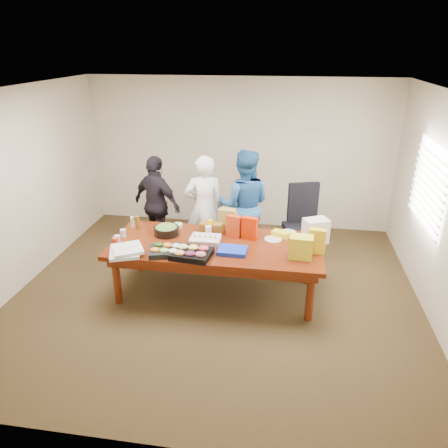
% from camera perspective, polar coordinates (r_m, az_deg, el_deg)
% --- Properties ---
extents(floor, '(5.50, 5.00, 0.02)m').
position_cam_1_polar(floor, '(5.98, -1.03, -9.25)').
color(floor, '#47301E').
rests_on(floor, ground).
extents(ceiling, '(5.50, 5.00, 0.02)m').
position_cam_1_polar(ceiling, '(5.06, -1.26, 17.67)').
color(ceiling, white).
rests_on(ceiling, wall_back).
extents(wall_back, '(5.50, 0.04, 2.70)m').
position_cam_1_polar(wall_back, '(7.74, 2.07, 9.41)').
color(wall_back, beige).
rests_on(wall_back, floor).
extents(wall_front, '(5.50, 0.04, 2.70)m').
position_cam_1_polar(wall_front, '(3.21, -8.98, -12.41)').
color(wall_front, beige).
rests_on(wall_front, floor).
extents(wall_left, '(0.04, 5.00, 2.70)m').
position_cam_1_polar(wall_left, '(6.42, -26.16, 4.06)').
color(wall_left, beige).
rests_on(wall_left, floor).
extents(wall_right, '(0.04, 5.00, 2.70)m').
position_cam_1_polar(wall_right, '(5.62, 27.69, 1.24)').
color(wall_right, beige).
rests_on(wall_right, floor).
extents(window_panel, '(0.03, 1.40, 1.10)m').
position_cam_1_polar(window_panel, '(6.10, 26.06, 4.66)').
color(window_panel, white).
rests_on(window_panel, wall_right).
extents(window_blinds, '(0.04, 1.36, 1.00)m').
position_cam_1_polar(window_blinds, '(6.09, 25.71, 4.69)').
color(window_blinds, beige).
rests_on(window_blinds, wall_right).
extents(conference_table, '(2.80, 1.20, 0.75)m').
position_cam_1_polar(conference_table, '(5.78, -1.06, -6.03)').
color(conference_table, '#4C1C0F').
rests_on(conference_table, floor).
extents(office_chair, '(0.74, 0.74, 1.16)m').
position_cam_1_polar(office_chair, '(6.68, 10.49, -0.26)').
color(office_chair, black).
rests_on(office_chair, floor).
extents(person_center, '(0.70, 0.56, 1.68)m').
position_cam_1_polar(person_center, '(6.58, -2.66, 2.20)').
color(person_center, white).
rests_on(person_center, floor).
extents(person_right, '(0.89, 0.71, 1.76)m').
position_cam_1_polar(person_right, '(6.59, 2.71, 2.58)').
color(person_right, '#275F9D').
rests_on(person_right, floor).
extents(person_left, '(1.01, 0.77, 1.60)m').
position_cam_1_polar(person_left, '(6.91, -9.04, 2.63)').
color(person_left, black).
rests_on(person_left, floor).
extents(veggie_tray, '(0.51, 0.44, 0.07)m').
position_cam_1_polar(veggie_tray, '(5.40, -7.86, -3.63)').
color(veggie_tray, black).
rests_on(veggie_tray, conference_table).
extents(fruit_tray, '(0.52, 0.43, 0.07)m').
position_cam_1_polar(fruit_tray, '(5.28, -4.40, -4.06)').
color(fruit_tray, black).
rests_on(fruit_tray, conference_table).
extents(sheet_cake, '(0.40, 0.30, 0.07)m').
position_cam_1_polar(sheet_cake, '(5.65, -2.55, -2.12)').
color(sheet_cake, silver).
rests_on(sheet_cake, conference_table).
extents(salad_bowl, '(0.40, 0.40, 0.11)m').
position_cam_1_polar(salad_bowl, '(5.91, -7.81, -0.90)').
color(salad_bowl, black).
rests_on(salad_bowl, conference_table).
extents(chip_bag_blue, '(0.37, 0.28, 0.05)m').
position_cam_1_polar(chip_bag_blue, '(5.37, 1.15, -3.63)').
color(chip_bag_blue, '#1433C4').
rests_on(chip_bag_blue, conference_table).
extents(chip_bag_red, '(0.23, 0.13, 0.31)m').
position_cam_1_polar(chip_bag_red, '(5.70, 3.50, -0.57)').
color(chip_bag_red, red).
rests_on(chip_bag_red, conference_table).
extents(chip_bag_yellow, '(0.23, 0.12, 0.33)m').
position_cam_1_polar(chip_bag_yellow, '(5.42, 12.45, -2.29)').
color(chip_bag_yellow, yellow).
rests_on(chip_bag_yellow, conference_table).
extents(chip_bag_orange, '(0.22, 0.14, 0.31)m').
position_cam_1_polar(chip_bag_orange, '(5.75, 1.31, -0.29)').
color(chip_bag_orange, red).
rests_on(chip_bag_orange, conference_table).
extents(mayo_jar, '(0.09, 0.09, 0.13)m').
position_cam_1_polar(mayo_jar, '(5.84, -2.13, -0.88)').
color(mayo_jar, white).
rests_on(mayo_jar, conference_table).
extents(mustard_bottle, '(0.08, 0.08, 0.19)m').
position_cam_1_polar(mustard_bottle, '(5.91, -1.86, -0.27)').
color(mustard_bottle, yellow).
rests_on(mustard_bottle, conference_table).
extents(dressing_bottle, '(0.08, 0.08, 0.20)m').
position_cam_1_polar(dressing_bottle, '(6.14, -11.63, 0.20)').
color(dressing_bottle, brown).
rests_on(dressing_bottle, conference_table).
extents(ranch_bottle, '(0.06, 0.06, 0.16)m').
position_cam_1_polar(ranch_bottle, '(6.21, -12.30, 0.25)').
color(ranch_bottle, silver).
rests_on(ranch_bottle, conference_table).
extents(banana_bunch, '(0.27, 0.22, 0.08)m').
position_cam_1_polar(banana_bunch, '(5.84, 7.72, -1.35)').
color(banana_bunch, yellow).
rests_on(banana_bunch, conference_table).
extents(bread_loaf, '(0.34, 0.16, 0.13)m').
position_cam_1_polar(bread_loaf, '(5.93, -1.73, -0.48)').
color(bread_loaf, brown).
rests_on(bread_loaf, conference_table).
extents(kraft_bag, '(0.26, 0.18, 0.31)m').
position_cam_1_polar(kraft_bag, '(5.96, 0.48, 0.61)').
color(kraft_bag, olive).
rests_on(kraft_bag, conference_table).
extents(red_cup, '(0.10, 0.10, 0.11)m').
position_cam_1_polar(red_cup, '(5.72, -14.50, -2.34)').
color(red_cup, '#B23819').
rests_on(red_cup, conference_table).
extents(clear_cup_a, '(0.09, 0.09, 0.11)m').
position_cam_1_polar(clear_cup_a, '(5.77, -14.24, -2.05)').
color(clear_cup_a, silver).
rests_on(clear_cup_a, conference_table).
extents(clear_cup_b, '(0.10, 0.10, 0.11)m').
position_cam_1_polar(clear_cup_b, '(5.94, -13.51, -1.22)').
color(clear_cup_b, silver).
rests_on(clear_cup_b, conference_table).
extents(pizza_box_lower, '(0.47, 0.47, 0.04)m').
position_cam_1_polar(pizza_box_lower, '(5.47, -13.33, -3.84)').
color(pizza_box_lower, silver).
rests_on(pizza_box_lower, conference_table).
extents(pizza_box_upper, '(0.50, 0.50, 0.04)m').
position_cam_1_polar(pizza_box_upper, '(5.46, -12.96, -3.34)').
color(pizza_box_upper, silver).
rests_on(pizza_box_upper, pizza_box_lower).
extents(plate_a, '(0.27, 0.27, 0.01)m').
position_cam_1_polar(plate_a, '(5.75, 6.67, -2.06)').
color(plate_a, silver).
rests_on(plate_a, conference_table).
extents(plate_b, '(0.27, 0.27, 0.01)m').
position_cam_1_polar(plate_b, '(5.98, 8.68, -1.15)').
color(plate_b, silver).
rests_on(plate_b, conference_table).
extents(dip_bowl_a, '(0.19, 0.19, 0.06)m').
position_cam_1_polar(dip_bowl_a, '(5.96, 2.08, -0.73)').
color(dip_bowl_a, beige).
rests_on(dip_bowl_a, conference_table).
extents(dip_bowl_b, '(0.15, 0.15, 0.06)m').
position_cam_1_polar(dip_bowl_b, '(6.12, -6.29, -0.23)').
color(dip_bowl_b, beige).
rests_on(dip_bowl_b, conference_table).
extents(grocery_bag_white, '(0.38, 0.34, 0.33)m').
position_cam_1_polar(grocery_bag_white, '(5.71, 12.30, -0.92)').
color(grocery_bag_white, silver).
rests_on(grocery_bag_white, conference_table).
extents(grocery_bag_yellow, '(0.30, 0.21, 0.29)m').
position_cam_1_polar(grocery_bag_yellow, '(5.28, 10.38, -3.09)').
color(grocery_bag_yellow, yellow).
rests_on(grocery_bag_yellow, conference_table).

